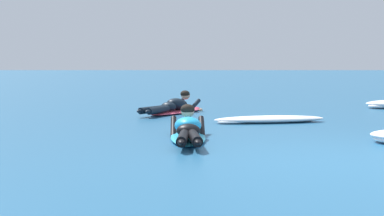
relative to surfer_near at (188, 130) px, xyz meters
The scene contains 4 objects.
ground_plane 8.41m from the surfer_near, 77.01° to the left, with size 120.00×120.00×0.00m, color #235B84.
surfer_near is the anchor object (origin of this frame).
surfer_far 4.37m from the surfer_near, 94.98° to the left, with size 1.50×2.31×0.55m.
whitewater_mid_left 2.87m from the surfer_near, 58.33° to the left, with size 2.21×0.93×0.13m.
Camera 1 is at (-1.76, -6.61, 1.15)m, focal length 54.07 mm.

